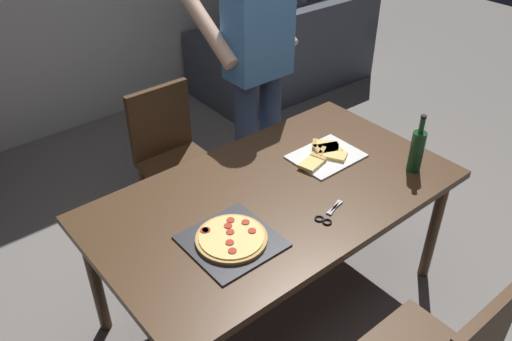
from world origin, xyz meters
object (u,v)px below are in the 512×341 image
at_px(chair_far_side, 171,149).
at_px(pepperoni_pizza_on_tray, 231,239).
at_px(person_serving_pizza, 257,67).
at_px(kitchen_scissors, 327,215).
at_px(dining_table, 275,203).
at_px(wine_bottle, 417,150).
at_px(couch, 287,57).

height_order(chair_far_side, pepperoni_pizza_on_tray, chair_far_side).
bearing_deg(pepperoni_pizza_on_tray, person_serving_pizza, 45.56).
bearing_deg(kitchen_scissors, chair_far_side, 92.82).
bearing_deg(person_serving_pizza, dining_table, -123.84).
distance_m(pepperoni_pizza_on_tray, wine_bottle, 1.07).
height_order(person_serving_pizza, wine_bottle, person_serving_pizza).
relative_size(wine_bottle, kitchen_scissors, 1.59).
bearing_deg(pepperoni_pizza_on_tray, kitchen_scissors, -17.94).
relative_size(dining_table, kitchen_scissors, 8.98).
xyz_separation_m(person_serving_pizza, wine_bottle, (0.16, -1.07, -0.13)).
xyz_separation_m(chair_far_side, wine_bottle, (0.67, -1.29, 0.36)).
distance_m(pepperoni_pizza_on_tray, kitchen_scissors, 0.46).
xyz_separation_m(dining_table, chair_far_side, (0.00, 0.99, -0.17)).
bearing_deg(person_serving_pizza, pepperoni_pizza_on_tray, -134.44).
height_order(couch, person_serving_pizza, person_serving_pizza).
bearing_deg(kitchen_scissors, couch, 51.05).
relative_size(dining_table, couch, 1.04).
height_order(person_serving_pizza, pepperoni_pizza_on_tray, person_serving_pizza).
bearing_deg(couch, chair_far_side, -152.25).
relative_size(pepperoni_pizza_on_tray, wine_bottle, 1.17).
height_order(dining_table, kitchen_scissors, kitchen_scissors).
xyz_separation_m(dining_table, person_serving_pizza, (0.51, 0.77, 0.32)).
bearing_deg(chair_far_side, person_serving_pizza, -23.16).
height_order(couch, kitchen_scissors, couch).
bearing_deg(pepperoni_pizza_on_tray, wine_bottle, -8.68).
distance_m(chair_far_side, couch, 2.16).
bearing_deg(pepperoni_pizza_on_tray, dining_table, 20.60).
distance_m(person_serving_pizza, wine_bottle, 1.09).
bearing_deg(wine_bottle, kitchen_scissors, 178.32).
height_order(pepperoni_pizza_on_tray, wine_bottle, wine_bottle).
bearing_deg(couch, pepperoni_pizza_on_tray, -136.91).
xyz_separation_m(pepperoni_pizza_on_tray, kitchen_scissors, (0.44, -0.14, -0.01)).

